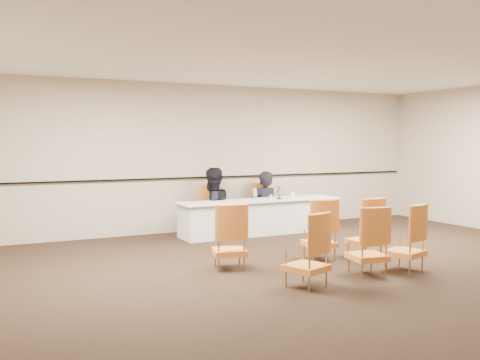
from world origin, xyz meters
The scene contains 20 objects.
floor centered at (0.00, 0.00, 0.00)m, with size 10.00×10.00×0.00m, color black.
ceiling centered at (0.00, 0.00, 3.00)m, with size 10.00×10.00×0.00m, color white.
wall_back centered at (0.00, 4.00, 1.50)m, with size 10.00×0.04×3.00m, color #C3B799.
wall_rail centered at (0.00, 3.96, 1.10)m, with size 9.80×0.04×0.03m, color black.
panel_table centered at (0.58, 3.10, 0.34)m, with size 3.39×0.79×0.68m, color silver, non-canonical shape.
panelist_main centered at (0.96, 3.63, 0.35)m, with size 0.63×0.41×1.73m, color black.
panelist_main_chair centered at (0.96, 3.63, 0.47)m, with size 0.50×0.50×0.95m, color #C97124, non-canonical shape.
panelist_second centered at (-0.24, 3.61, 0.44)m, with size 0.85×0.66×1.75m, color black.
panelist_second_chair centered at (-0.24, 3.61, 0.47)m, with size 0.50×0.50×0.95m, color #C97124, non-canonical shape.
papers centered at (1.18, 3.03, 0.68)m, with size 0.30×0.22×0.00m, color silver.
microphone centered at (1.00, 3.07, 0.83)m, with size 0.11×0.21×0.30m, color black, non-canonical shape.
water_bottle centered at (0.42, 3.03, 0.80)m, with size 0.08×0.08×0.25m, color teal, non-canonical shape.
drinking_glass centered at (0.76, 2.99, 0.73)m, with size 0.06×0.06×0.10m, color white.
coffee_cup centered at (1.28, 3.01, 0.74)m, with size 0.08×0.08×0.13m, color white.
aud_chair_front_left centered at (-1.24, 0.67, 0.47)m, with size 0.50×0.50×0.95m, color #C97124, non-canonical shape.
aud_chair_front_mid centered at (0.27, 0.61, 0.47)m, with size 0.50×0.50×0.95m, color #C97124, non-canonical shape.
aud_chair_front_right centered at (1.02, 0.44, 0.47)m, with size 0.50×0.50×0.95m, color #C97124, non-canonical shape.
aud_chair_back_left centered at (-0.79, -0.64, 0.47)m, with size 0.50×0.50×0.95m, color #C97124, non-canonical shape.
aud_chair_back_mid centered at (0.32, -0.47, 0.47)m, with size 0.50×0.50×0.95m, color #C97124, non-canonical shape.
aud_chair_back_right centered at (0.97, -0.50, 0.47)m, with size 0.50×0.50×0.95m, color #C97124, non-canonical shape.
Camera 1 is at (-4.46, -6.20, 1.81)m, focal length 40.00 mm.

